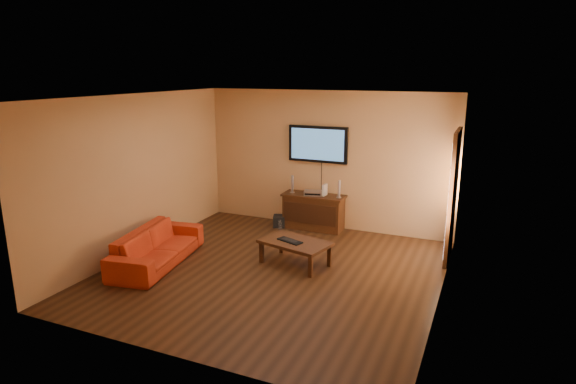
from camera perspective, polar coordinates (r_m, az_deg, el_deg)
The scene contains 14 objects.
ground_plane at distance 7.64m, azimuth -1.86°, elevation -9.46°, with size 5.00×5.00×0.00m, color black.
room_walls at distance 7.69m, azimuth 0.03°, elevation 3.89°, with size 5.00×5.00×5.00m.
french_door at distance 8.29m, azimuth 18.91°, elevation -0.64°, with size 0.07×1.02×2.22m.
media_console at distance 9.53m, azimuth 3.04°, elevation -2.33°, with size 1.23×0.47×0.70m.
television at distance 9.43m, azimuth 3.56°, elevation 5.67°, with size 1.20×0.08×0.71m.
coffee_table at distance 7.80m, azimuth 0.85°, elevation -6.19°, with size 1.22×0.90×0.40m.
sofa at distance 8.12m, azimuth -15.27°, elevation -5.62°, with size 1.95×0.57×0.76m, color red.
speaker_left at distance 9.54m, azimuth 0.51°, elevation 0.85°, with size 0.10×0.10×0.35m.
speaker_right at distance 9.22m, azimuth 6.07°, elevation 0.27°, with size 0.09×0.09×0.34m.
av_receiver at distance 9.42m, azimuth 3.01°, elevation -0.10°, with size 0.35×0.25×0.08m, color silver.
game_console at distance 9.36m, azimuth 4.38°, elevation 0.24°, with size 0.05×0.16×0.22m, color white.
subwoofer at distance 9.71m, azimuth -1.05°, elevation -3.46°, with size 0.23×0.23×0.23m, color black.
bottle at distance 9.51m, azimuth -0.96°, elevation -3.97°, with size 0.07×0.07×0.20m.
keyboard at distance 7.77m, azimuth 0.22°, elevation -5.79°, with size 0.46×0.30×0.03m.
Camera 1 is at (3.00, -6.32, 3.08)m, focal length 30.00 mm.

